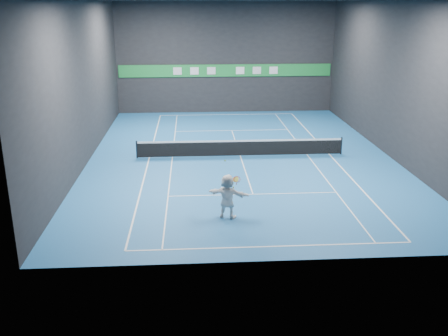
{
  "coord_description": "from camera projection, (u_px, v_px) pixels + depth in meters",
  "views": [
    {
      "loc": [
        -2.89,
        -28.83,
        8.81
      ],
      "look_at": [
        -1.44,
        -6.78,
        1.5
      ],
      "focal_mm": 40.0,
      "sensor_mm": 36.0,
      "label": 1
    }
  ],
  "objects": [
    {
      "name": "service_line_far",
      "position": [
        232.0,
        130.0,
        36.32
      ],
      "size": [
        8.23,
        0.06,
        0.01
      ],
      "primitive_type": "cube",
      "color": "white",
      "rests_on": "ground"
    },
    {
      "name": "baseline_far",
      "position": [
        227.0,
        115.0,
        41.53
      ],
      "size": [
        10.98,
        0.08,
        0.01
      ],
      "primitive_type": "cube",
      "color": "white",
      "rests_on": "ground"
    },
    {
      "name": "service_line_near",
      "position": [
        253.0,
        194.0,
        24.2
      ],
      "size": [
        8.23,
        0.06,
        0.01
      ],
      "primitive_type": "cube",
      "color": "white",
      "rests_on": "ground"
    },
    {
      "name": "tennis_net",
      "position": [
        240.0,
        147.0,
        30.09
      ],
      "size": [
        12.5,
        0.1,
        1.07
      ],
      "color": "black",
      "rests_on": "ground"
    },
    {
      "name": "baseline_near",
      "position": [
        270.0,
        246.0,
        19.0
      ],
      "size": [
        10.98,
        0.08,
        0.01
      ],
      "primitive_type": "cube",
      "color": "white",
      "rests_on": "ground"
    },
    {
      "name": "ground",
      "position": [
        240.0,
        156.0,
        30.26
      ],
      "size": [
        26.0,
        26.0,
        0.0
      ],
      "primitive_type": "plane",
      "color": "#1C5E9C",
      "rests_on": "ground"
    },
    {
      "name": "tennis_ball",
      "position": [
        225.0,
        161.0,
        20.92
      ],
      "size": [
        0.07,
        0.07,
        0.07
      ],
      "primitive_type": "sphere",
      "color": "#B6D723",
      "rests_on": "player"
    },
    {
      "name": "wall_right",
      "position": [
        393.0,
        80.0,
        29.41
      ],
      "size": [
        0.1,
        26.0,
        9.0
      ],
      "primitive_type": "cube",
      "color": "black",
      "rests_on": "ground"
    },
    {
      "name": "sideline_doubles_left",
      "position": [
        149.0,
        158.0,
        29.92
      ],
      "size": [
        0.08,
        23.78,
        0.01
      ],
      "primitive_type": "cube",
      "color": "white",
      "rests_on": "ground"
    },
    {
      "name": "player",
      "position": [
        227.0,
        196.0,
        21.29
      ],
      "size": [
        1.9,
        1.2,
        1.96
      ],
      "primitive_type": "imported",
      "rotation": [
        0.0,
        0.0,
        2.77
      ],
      "color": "white",
      "rests_on": "ground"
    },
    {
      "name": "sideline_doubles_right",
      "position": [
        329.0,
        154.0,
        30.6
      ],
      "size": [
        0.08,
        23.78,
        0.01
      ],
      "primitive_type": "cube",
      "color": "white",
      "rests_on": "ground"
    },
    {
      "name": "sideline_singles_left",
      "position": [
        172.0,
        157.0,
        30.01
      ],
      "size": [
        0.06,
        23.78,
        0.01
      ],
      "primitive_type": "cube",
      "color": "white",
      "rests_on": "ground"
    },
    {
      "name": "wall_back",
      "position": [
        226.0,
        58.0,
        41.16
      ],
      "size": [
        18.0,
        0.1,
        9.0
      ],
      "primitive_type": "cube",
      "color": "black",
      "rests_on": "ground"
    },
    {
      "name": "ceiling",
      "position": [
        242.0,
        0.0,
        27.44
      ],
      "size": [
        26.0,
        26.0,
        0.0
      ],
      "primitive_type": "plane",
      "color": "black",
      "rests_on": "ground"
    },
    {
      "name": "wall_left",
      "position": [
        83.0,
        83.0,
        28.29
      ],
      "size": [
        0.1,
        26.0,
        9.0
      ],
      "primitive_type": "cube",
      "color": "black",
      "rests_on": "ground"
    },
    {
      "name": "sideline_singles_right",
      "position": [
        307.0,
        155.0,
        30.52
      ],
      "size": [
        0.06,
        23.78,
        0.01
      ],
      "primitive_type": "cube",
      "color": "white",
      "rests_on": "ground"
    },
    {
      "name": "sponsor_banner",
      "position": [
        226.0,
        71.0,
        41.42
      ],
      "size": [
        17.64,
        0.11,
        1.0
      ],
      "color": "#1E8938",
      "rests_on": "wall_back"
    },
    {
      "name": "wall_front",
      "position": [
        279.0,
        140.0,
        16.53
      ],
      "size": [
        18.0,
        0.1,
        9.0
      ],
      "primitive_type": "cube",
      "color": "black",
      "rests_on": "ground"
    },
    {
      "name": "tennis_racket",
      "position": [
        236.0,
        180.0,
        21.14
      ],
      "size": [
        0.45,
        0.34,
        0.66
      ],
      "color": "red",
      "rests_on": "player"
    },
    {
      "name": "center_service_line",
      "position": [
        240.0,
        156.0,
        30.26
      ],
      "size": [
        0.06,
        12.8,
        0.01
      ],
      "primitive_type": "cube",
      "color": "white",
      "rests_on": "ground"
    }
  ]
}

